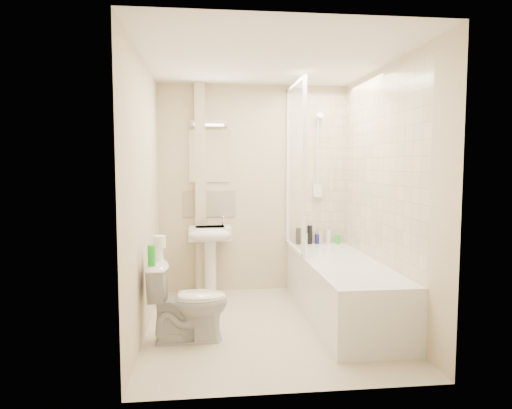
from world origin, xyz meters
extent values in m
plane|color=beige|center=(0.00, 0.00, 0.00)|extent=(2.50, 2.50, 0.00)
cube|color=beige|center=(0.00, 1.25, 1.20)|extent=(2.20, 0.02, 2.40)
cube|color=beige|center=(-1.10, 0.00, 1.20)|extent=(0.02, 2.50, 2.40)
cube|color=beige|center=(1.10, 0.00, 1.20)|extent=(0.02, 2.50, 2.40)
cube|color=white|center=(0.00, 0.00, 2.40)|extent=(2.20, 2.50, 0.02)
cube|color=beige|center=(0.75, 1.24, 1.42)|extent=(0.70, 0.01, 1.75)
cube|color=beige|center=(1.09, 0.20, 1.42)|extent=(0.01, 2.10, 1.75)
cube|color=beige|center=(-0.62, 1.19, 1.20)|extent=(0.12, 0.12, 2.40)
cube|color=beige|center=(-0.52, 1.24, 1.03)|extent=(0.60, 0.02, 0.30)
cube|color=white|center=(-0.52, 1.24, 1.58)|extent=(0.46, 0.01, 0.60)
cube|color=silver|center=(-0.52, 1.22, 1.95)|extent=(0.42, 0.07, 0.07)
cube|color=white|center=(0.75, 0.20, 0.28)|extent=(0.70, 2.10, 0.55)
cube|color=white|center=(0.75, 0.20, 0.49)|extent=(0.56, 1.96, 0.05)
cube|color=white|center=(0.40, 0.80, 1.45)|extent=(0.01, 0.90, 1.80)
cube|color=white|center=(0.40, 1.23, 1.45)|extent=(0.04, 0.04, 1.80)
cube|color=white|center=(0.40, 0.35, 1.45)|extent=(0.04, 0.04, 1.80)
cube|color=white|center=(0.40, 0.80, 2.33)|extent=(0.04, 0.90, 0.04)
cube|color=white|center=(0.40, 0.80, 0.57)|extent=(0.04, 0.90, 0.03)
cylinder|color=white|center=(0.75, 1.22, 1.55)|extent=(0.02, 0.02, 0.90)
cylinder|color=white|center=(0.75, 1.22, 1.10)|extent=(0.05, 0.05, 0.02)
cylinder|color=white|center=(0.75, 1.22, 2.00)|extent=(0.05, 0.05, 0.02)
cylinder|color=white|center=(0.75, 1.15, 2.03)|extent=(0.08, 0.11, 0.11)
cube|color=white|center=(0.75, 1.21, 1.17)|extent=(0.10, 0.05, 0.14)
cylinder|color=white|center=(0.73, 1.19, 1.60)|extent=(0.01, 0.13, 0.84)
cylinder|color=white|center=(-0.52, 1.08, 0.31)|extent=(0.13, 0.13, 0.63)
cube|color=white|center=(-0.52, 1.05, 0.72)|extent=(0.47, 0.36, 0.14)
ellipsoid|color=white|center=(-0.52, 0.88, 0.72)|extent=(0.47, 0.20, 0.14)
cube|color=silver|center=(-0.52, 1.05, 0.77)|extent=(0.32, 0.23, 0.04)
cylinder|color=white|center=(-0.67, 1.16, 0.83)|extent=(0.03, 0.03, 0.10)
cylinder|color=white|center=(-0.37, 1.16, 0.83)|extent=(0.03, 0.03, 0.10)
sphere|color=white|center=(-0.67, 1.16, 0.88)|extent=(0.04, 0.04, 0.04)
sphere|color=white|center=(-0.37, 1.16, 0.88)|extent=(0.04, 0.04, 0.04)
cylinder|color=black|center=(0.51, 1.16, 0.65)|extent=(0.06, 0.06, 0.19)
cylinder|color=white|center=(0.60, 1.16, 0.61)|extent=(0.06, 0.06, 0.13)
cylinder|color=black|center=(0.65, 1.16, 0.66)|extent=(0.06, 0.06, 0.22)
cylinder|color=navy|center=(0.74, 1.16, 0.61)|extent=(0.05, 0.05, 0.11)
cylinder|color=beige|center=(0.78, 1.16, 0.62)|extent=(0.06, 0.06, 0.14)
cylinder|color=silver|center=(0.88, 1.16, 0.63)|extent=(0.05, 0.05, 0.16)
cylinder|color=green|center=(0.99, 1.16, 0.60)|extent=(0.07, 0.07, 0.10)
imported|color=white|center=(-0.72, -0.26, 0.34)|extent=(0.39, 0.67, 0.67)
cylinder|color=white|center=(-0.98, -0.17, 0.73)|extent=(0.11, 0.11, 0.11)
cylinder|color=white|center=(-0.96, -0.17, 0.83)|extent=(0.10, 0.10, 0.10)
cylinder|color=green|center=(-1.00, -0.38, 0.76)|extent=(0.06, 0.06, 0.17)
camera|label=1|loc=(-0.57, -4.05, 1.48)|focal=32.00mm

